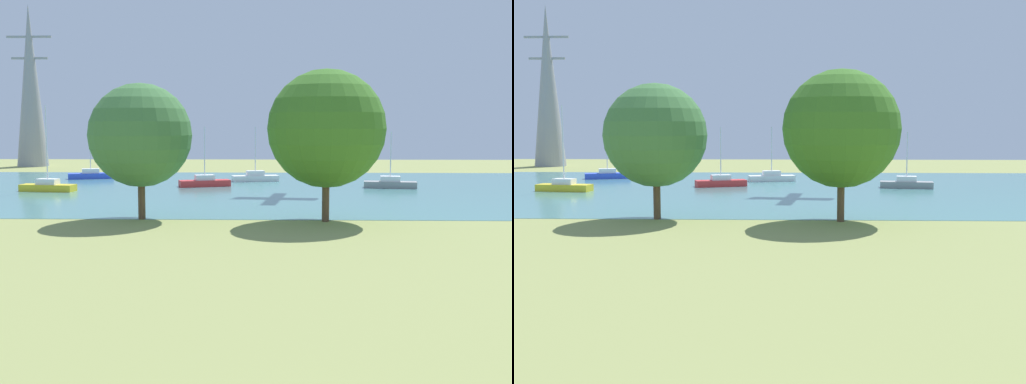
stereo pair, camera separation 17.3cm
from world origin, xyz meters
The scene contains 10 objects.
ground_plane centered at (0.00, 22.00, 0.00)m, with size 160.00×160.00×0.00m, color #8C9351.
water_surface centered at (0.00, 50.00, 0.01)m, with size 140.00×40.00×0.02m, color teal.
sailboat_gray centered at (9.61, 50.59, 0.44)m, with size 4.97×2.19×5.19m.
sailboat_yellow centered at (-21.09, 46.69, 0.47)m, with size 4.96×2.12×7.51m.
sailboat_white centered at (-3.13, 57.48, 0.45)m, with size 5.02×2.57×5.63m.
sailboat_blue centered at (-21.23, 60.27, 0.45)m, with size 5.03×2.96×5.65m.
sailboat_red centered at (-7.77, 51.61, 0.45)m, with size 5.03×2.93×5.62m.
tree_west_near centered at (-9.29, 30.17, 5.15)m, with size 6.32×6.32×8.32m.
tree_east_far centered at (1.94, 29.56, 5.55)m, with size 7.04×7.04×9.08m.
electricity_pylon centered at (-36.00, 82.25, 11.50)m, with size 6.40×4.40×22.97m.
Camera 2 is at (-0.98, -8.23, 5.66)m, focal length 44.45 mm.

